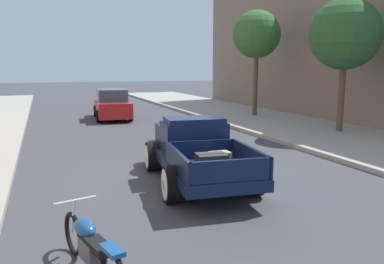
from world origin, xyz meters
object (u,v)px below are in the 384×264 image
at_px(motorcycle_parked, 91,245).
at_px(street_tree_second, 257,35).
at_px(street_tree_nearest, 345,35).
at_px(car_background_red, 112,105).
at_px(hotrod_truck_navy, 195,150).

bearing_deg(motorcycle_parked, street_tree_second, 52.76).
distance_m(motorcycle_parked, street_tree_nearest, 14.21).
distance_m(car_background_red, street_tree_nearest, 12.33).
xyz_separation_m(hotrod_truck_navy, street_tree_second, (7.69, 10.26, 3.84)).
distance_m(motorcycle_parked, street_tree_second, 18.21).
relative_size(street_tree_nearest, street_tree_second, 0.94).
relative_size(hotrod_truck_navy, street_tree_nearest, 0.93).
bearing_deg(street_tree_nearest, motorcycle_parked, -144.96).
xyz_separation_m(motorcycle_parked, street_tree_second, (10.73, 14.11, 4.15)).
relative_size(hotrod_truck_navy, motorcycle_parked, 2.45).
height_order(motorcycle_parked, street_tree_second, street_tree_second).
bearing_deg(car_background_red, hotrod_truck_navy, -90.24).
height_order(hotrod_truck_navy, street_tree_nearest, street_tree_nearest).
height_order(car_background_red, street_tree_nearest, street_tree_nearest).
xyz_separation_m(hotrod_truck_navy, car_background_red, (0.05, 12.64, 0.01)).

